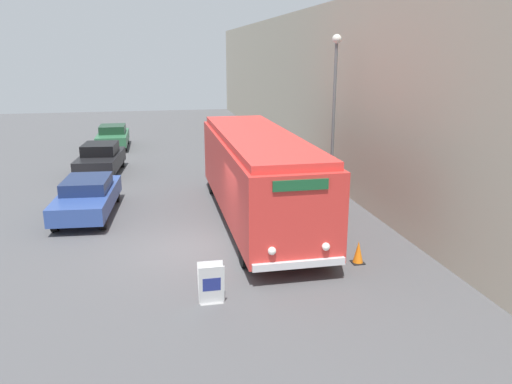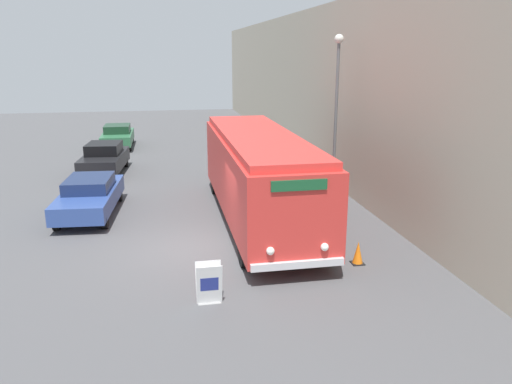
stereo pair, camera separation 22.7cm
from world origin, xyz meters
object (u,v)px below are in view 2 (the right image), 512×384
at_px(streetlamp, 337,97).
at_px(parked_car_near, 90,195).
at_px(parked_car_mid, 104,158).
at_px(parked_car_far, 118,136).
at_px(sign_board, 209,284).
at_px(traffic_cone, 358,253).
at_px(vintage_bus, 259,172).

height_order(streetlamp, parked_car_near, streetlamp).
relative_size(streetlamp, parked_car_near, 1.35).
distance_m(parked_car_mid, parked_car_far, 7.36).
bearing_deg(streetlamp, parked_car_near, -179.98).
height_order(sign_board, parked_car_mid, parked_car_mid).
bearing_deg(parked_car_mid, parked_car_far, 94.50).
xyz_separation_m(streetlamp, parked_car_near, (-9.67, -0.00, -3.55)).
distance_m(parked_car_near, parked_car_far, 14.25).
xyz_separation_m(parked_car_mid, traffic_cone, (8.38, -13.20, -0.45)).
bearing_deg(parked_car_far, parked_car_near, -89.60).
bearing_deg(sign_board, parked_car_far, 99.70).
distance_m(sign_board, traffic_cone, 4.76).
height_order(parked_car_near, parked_car_far, parked_car_far).
bearing_deg(parked_car_near, parked_car_mid, 95.40).
bearing_deg(parked_car_near, parked_car_far, 94.39).
relative_size(streetlamp, parked_car_far, 1.55).
xyz_separation_m(parked_car_far, traffic_cone, (8.27, -20.56, -0.42)).
distance_m(parked_car_near, parked_car_mid, 6.90).
distance_m(streetlamp, parked_car_mid, 12.49).
height_order(parked_car_near, traffic_cone, parked_car_near).
bearing_deg(parked_car_mid, sign_board, -69.86).
bearing_deg(vintage_bus, parked_car_mid, 125.57).
height_order(vintage_bus, parked_car_near, vintage_bus).
xyz_separation_m(parked_car_near, traffic_cone, (8.25, -6.31, -0.41)).
xyz_separation_m(parked_car_mid, parked_car_far, (0.11, 7.36, -0.03)).
relative_size(sign_board, streetlamp, 0.16).
relative_size(parked_car_near, parked_car_mid, 1.10).
xyz_separation_m(vintage_bus, parked_car_mid, (-6.29, 8.79, -1.03)).
bearing_deg(parked_car_near, traffic_cone, -33.10).
relative_size(sign_board, parked_car_mid, 0.23).
bearing_deg(sign_board, vintage_bus, 68.13).
relative_size(sign_board, traffic_cone, 1.54).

